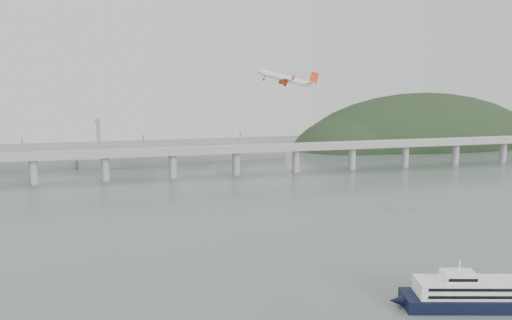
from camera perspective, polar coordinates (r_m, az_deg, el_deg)
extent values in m
plane|color=#566360|center=(207.21, 3.78, -12.31)|extent=(900.00, 900.00, 0.00)
cube|color=gray|center=(391.83, -5.16, 1.03)|extent=(800.00, 22.00, 2.20)
cube|color=gray|center=(381.28, -4.92, 1.11)|extent=(800.00, 0.60, 1.80)
cube|color=gray|center=(401.83, -5.40, 1.52)|extent=(800.00, 0.60, 1.80)
cylinder|color=gray|center=(395.25, -24.10, -1.22)|extent=(6.00, 6.00, 21.00)
cylinder|color=gray|center=(389.47, -16.84, -0.95)|extent=(6.00, 6.00, 21.00)
cylinder|color=gray|center=(390.06, -9.49, -0.66)|extent=(6.00, 6.00, 21.00)
cylinder|color=gray|center=(397.00, -2.28, -0.36)|extent=(6.00, 6.00, 21.00)
cylinder|color=gray|center=(409.97, 4.57, -0.07)|extent=(6.00, 6.00, 21.00)
cylinder|color=gray|center=(428.42, 10.92, 0.19)|extent=(6.00, 6.00, 21.00)
cylinder|color=gray|center=(451.67, 16.69, 0.43)|extent=(6.00, 6.00, 21.00)
cylinder|color=gray|center=(479.03, 21.84, 0.64)|extent=(6.00, 6.00, 21.00)
cylinder|color=gray|center=(509.83, 26.40, 0.83)|extent=(6.00, 6.00, 21.00)
ellipsoid|color=#1C2E1A|center=(617.16, 18.43, 0.07)|extent=(320.00, 150.00, 156.00)
ellipsoid|color=#1C2E1A|center=(562.15, 10.80, 0.13)|extent=(140.00, 110.00, 96.00)
ellipsoid|color=#1C2E1A|center=(678.27, 24.38, -0.09)|extent=(220.00, 140.00, 120.00)
cube|color=gray|center=(467.70, -25.01, -0.44)|extent=(95.67, 20.15, 8.00)
cube|color=gray|center=(468.46, -26.22, 0.48)|extent=(33.90, 15.02, 8.00)
cylinder|color=gray|center=(465.49, -25.15, 1.50)|extent=(1.60, 1.60, 14.00)
cube|color=gray|center=(454.05, -12.66, -0.06)|extent=(110.55, 21.43, 8.00)
cube|color=gray|center=(452.74, -14.09, 0.89)|extent=(39.01, 16.73, 8.00)
cylinder|color=gray|center=(451.78, -12.73, 1.94)|extent=(1.60, 1.60, 14.00)
cube|color=gray|center=(474.40, -1.77, 0.56)|extent=(85.00, 13.60, 8.00)
cube|color=gray|center=(471.53, -2.78, 1.49)|extent=(29.75, 11.90, 8.00)
cylinder|color=gray|center=(472.23, -1.78, 2.48)|extent=(1.60, 1.60, 14.00)
cube|color=gray|center=(487.36, -17.55, 2.27)|extent=(3.00, 3.00, 40.00)
cube|color=gray|center=(475.66, -17.72, 4.27)|extent=(3.00, 28.00, 3.00)
cube|color=black|center=(190.81, 24.45, -14.44)|extent=(54.87, 25.61, 4.27)
cone|color=black|center=(181.32, 15.81, -15.21)|extent=(6.23, 5.46, 4.27)
cube|color=white|center=(189.00, 24.55, -13.10)|extent=(46.07, 21.43, 5.34)
cube|color=black|center=(183.98, 25.28, -13.31)|extent=(39.33, 10.20, 1.07)
cube|color=black|center=(184.94, 25.22, -14.05)|extent=(39.33, 10.20, 1.07)
cube|color=black|center=(193.05, 23.91, -12.14)|extent=(39.33, 10.20, 1.07)
cube|color=black|center=(193.97, 23.86, -12.85)|extent=(39.33, 10.20, 1.07)
cube|color=white|center=(184.26, 22.16, -12.17)|extent=(12.19, 9.88, 2.77)
cube|color=black|center=(181.01, 22.61, -12.59)|extent=(9.34, 2.50, 1.07)
cylinder|color=white|center=(183.08, 22.23, -11.17)|extent=(0.65, 0.65, 4.27)
cylinder|color=white|center=(302.47, 3.34, 9.31)|extent=(28.43, 11.29, 10.59)
cone|color=white|center=(301.65, 0.31, 10.08)|extent=(5.66, 4.81, 4.60)
cone|color=white|center=(304.25, 6.45, 8.58)|extent=(6.37, 4.64, 4.85)
cube|color=white|center=(302.48, 3.48, 9.07)|extent=(12.12, 34.88, 3.35)
cube|color=white|center=(304.18, 6.30, 8.76)|extent=(5.69, 12.62, 1.67)
cube|color=red|center=(304.58, 6.64, 9.32)|extent=(6.06, 1.35, 7.54)
cylinder|color=red|center=(307.83, 3.04, 8.84)|extent=(5.18, 3.52, 3.35)
cylinder|color=black|center=(307.68, 2.65, 8.94)|extent=(1.43, 2.45, 2.36)
cube|color=white|center=(307.90, 3.08, 9.02)|extent=(2.76, 0.80, 1.82)
cylinder|color=red|center=(296.70, 3.23, 8.93)|extent=(5.18, 3.52, 3.35)
cylinder|color=black|center=(296.54, 2.82, 9.03)|extent=(1.43, 2.45, 2.36)
cube|color=white|center=(296.76, 3.28, 9.12)|extent=(2.76, 0.80, 1.82)
cylinder|color=black|center=(304.99, 3.35, 8.72)|extent=(1.04, 0.44, 2.47)
cylinder|color=black|center=(304.92, 3.29, 8.51)|extent=(1.42, 0.64, 1.38)
cylinder|color=black|center=(299.73, 3.44, 8.76)|extent=(1.04, 0.44, 2.47)
cylinder|color=black|center=(299.66, 3.39, 8.55)|extent=(1.42, 0.64, 1.38)
cylinder|color=black|center=(301.58, 0.94, 9.37)|extent=(1.04, 0.44, 2.47)
cylinder|color=black|center=(301.52, 0.88, 9.16)|extent=(1.42, 0.64, 1.38)
cube|color=red|center=(319.92, 3.59, 9.05)|extent=(2.19, 0.56, 2.77)
cube|color=red|center=(285.55, 4.27, 9.36)|extent=(2.19, 0.56, 2.77)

